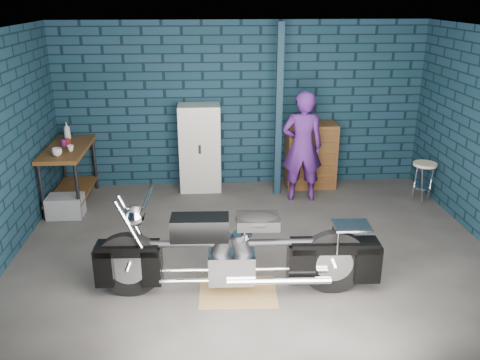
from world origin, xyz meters
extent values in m
plane|color=#524F4D|center=(0.00, 0.00, 0.00)|extent=(6.00, 6.00, 0.00)
cube|color=#112B38|center=(0.00, 2.50, 1.35)|extent=(6.00, 0.02, 2.70)
cube|color=silver|center=(0.00, 0.00, 2.70)|extent=(6.00, 5.00, 0.02)
cube|color=#112737|center=(0.55, 1.95, 1.35)|extent=(0.10, 0.10, 2.70)
cube|color=brown|center=(-2.68, 1.75, 0.46)|extent=(0.60, 1.40, 0.91)
cube|color=olive|center=(-0.27, -0.95, 0.00)|extent=(0.87, 0.66, 0.01)
imported|color=#4C1F74|center=(0.89, 1.69, 0.86)|extent=(0.65, 0.45, 1.73)
cube|color=gray|center=(-2.66, 1.25, 0.16)|extent=(0.50, 0.36, 0.31)
cube|color=beige|center=(-0.69, 2.23, 0.71)|extent=(0.66, 0.47, 1.42)
cube|color=brown|center=(1.15, 2.23, 0.54)|extent=(0.81, 0.45, 1.08)
imported|color=beige|center=(-2.70, 1.32, 0.97)|extent=(0.16, 0.16, 0.11)
imported|color=beige|center=(-2.57, 1.54, 0.95)|extent=(0.12, 0.12, 0.09)
cylinder|color=#621A69|center=(-2.73, 1.81, 0.96)|extent=(0.09, 0.09, 0.10)
cylinder|color=maroon|center=(-2.69, 1.86, 0.96)|extent=(0.08, 0.08, 0.10)
imported|color=gray|center=(-2.77, 2.21, 1.05)|extent=(0.13, 0.13, 0.27)
camera|label=1|loc=(-0.57, -5.73, 3.09)|focal=38.00mm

